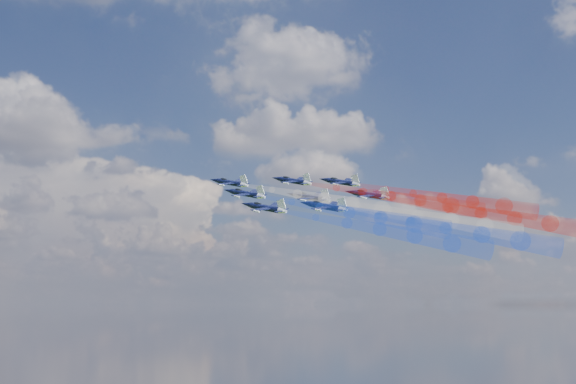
{
  "coord_description": "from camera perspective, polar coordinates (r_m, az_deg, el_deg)",
  "views": [
    {
      "loc": [
        -18.5,
        -165.08,
        128.09
      ],
      "look_at": [
        6.37,
        14.02,
        156.8
      ],
      "focal_mm": 44.4,
      "sensor_mm": 36.0,
      "label": 1
    }
  ],
  "objects": [
    {
      "name": "trail_center_third",
      "position": [
        166.99,
        10.38,
        -1.87
      ],
      "size": [
        38.64,
        33.59,
        15.86
      ],
      "primitive_type": null,
      "rotation": [
        0.24,
        -0.29,
        0.82
      ],
      "color": "silver"
    },
    {
      "name": "jet_inner_left",
      "position": [
        177.19,
        -3.4,
        -0.13
      ],
      "size": [
        16.86,
        16.69,
        9.2
      ],
      "primitive_type": null,
      "rotation": [
        0.24,
        -0.29,
        0.82
      ],
      "color": "black"
    },
    {
      "name": "trail_inner_right",
      "position": [
        180.46,
        8.24,
        -0.36
      ],
      "size": [
        38.64,
        33.59,
        15.86
      ],
      "primitive_type": null,
      "rotation": [
        0.24,
        -0.29,
        0.82
      ],
      "color": "red"
    },
    {
      "name": "trail_rear_right",
      "position": [
        172.41,
        15.2,
        -1.62
      ],
      "size": [
        38.64,
        33.59,
        15.86
      ],
      "primitive_type": null,
      "rotation": [
        0.24,
        -0.29,
        0.82
      ],
      "color": "red"
    },
    {
      "name": "jet_outer_left",
      "position": [
        164.71,
        -1.82,
        -1.27
      ],
      "size": [
        16.86,
        16.69,
        9.2
      ],
      "primitive_type": null,
      "rotation": [
        0.24,
        -0.29,
        0.82
      ],
      "color": "black"
    },
    {
      "name": "jet_rear_left",
      "position": [
        165.78,
        3.0,
        -1.17
      ],
      "size": [
        16.86,
        16.69,
        9.2
      ],
      "primitive_type": null,
      "rotation": [
        0.24,
        -0.29,
        0.82
      ],
      "color": "black"
    },
    {
      "name": "trail_outer_right",
      "position": [
        184.49,
        12.24,
        -0.44
      ],
      "size": [
        38.64,
        33.59,
        15.86
      ],
      "primitive_type": null,
      "rotation": [
        0.24,
        -0.29,
        0.82
      ],
      "color": "red"
    },
    {
      "name": "trail_inner_left",
      "position": [
        161.9,
        4.96,
        -1.62
      ],
      "size": [
        38.64,
        33.59,
        15.86
      ],
      "primitive_type": null,
      "rotation": [
        0.24,
        -0.29,
        0.82
      ],
      "color": "blue"
    },
    {
      "name": "jet_lead",
      "position": [
        191.99,
        -4.64,
        0.74
      ],
      "size": [
        16.86,
        16.69,
        9.2
      ],
      "primitive_type": null,
      "rotation": [
        0.24,
        -0.29,
        0.82
      ],
      "color": "black"
    },
    {
      "name": "trail_lead",
      "position": [
        175.94,
        2.93,
        -0.54
      ],
      "size": [
        38.64,
        33.59,
        15.86
      ],
      "primitive_type": null,
      "rotation": [
        0.24,
        -0.29,
        0.82
      ],
      "color": "silver"
    },
    {
      "name": "trail_outer_left",
      "position": [
        150.39,
        7.38,
        -2.98
      ],
      "size": [
        38.64,
        33.59,
        15.86
      ],
      "primitive_type": null,
      "rotation": [
        0.24,
        -0.29,
        0.82
      ],
      "color": "blue"
    },
    {
      "name": "trail_rear_left",
      "position": [
        153.69,
        12.48,
        -2.81
      ],
      "size": [
        38.64,
        33.59,
        15.86
      ],
      "primitive_type": null,
      "rotation": [
        0.24,
        -0.29,
        0.82
      ],
      "color": "blue"
    },
    {
      "name": "jet_center_third",
      "position": [
        179.9,
        1.77,
        -0.42
      ],
      "size": [
        16.86,
        16.69,
        9.2
      ],
      "primitive_type": null,
      "rotation": [
        0.24,
        -0.29,
        0.82
      ],
      "color": "black"
    },
    {
      "name": "jet_inner_right",
      "position": [
        194.27,
        0.4,
        0.89
      ],
      "size": [
        16.86,
        16.69,
        9.2
      ],
      "primitive_type": null,
      "rotation": [
        0.24,
        -0.29,
        0.82
      ],
      "color": "black"
    },
    {
      "name": "jet_rear_right",
      "position": [
        183.13,
        6.48,
        -0.23
      ],
      "size": [
        16.86,
        16.69,
        9.2
      ],
      "primitive_type": null,
      "rotation": [
        0.24,
        -0.29,
        0.82
      ],
      "color": "black"
    },
    {
      "name": "jet_outer_right",
      "position": [
        196.49,
        4.26,
        0.8
      ],
      "size": [
        16.86,
        16.69,
        9.2
      ],
      "primitive_type": null,
      "rotation": [
        0.24,
        -0.29,
        0.82
      ],
      "color": "black"
    }
  ]
}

